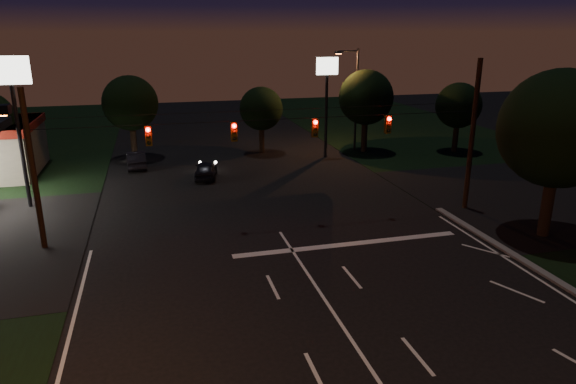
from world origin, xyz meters
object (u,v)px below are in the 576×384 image
object	(u,v)px
utility_pole_right	(464,208)
car_oncoming_a	(206,170)
car_oncoming_b	(136,159)
tree_right_near	(557,130)

from	to	relation	value
utility_pole_right	car_oncoming_a	distance (m)	18.34
utility_pole_right	car_oncoming_b	xyz separation A→B (m)	(-19.79, 15.38, 0.67)
car_oncoming_a	car_oncoming_b	bearing A→B (deg)	-31.07
tree_right_near	car_oncoming_a	bearing A→B (deg)	135.97
utility_pole_right	car_oncoming_b	size ratio (longest dim) A/B	2.23
car_oncoming_a	car_oncoming_b	distance (m)	6.76
tree_right_near	car_oncoming_b	xyz separation A→B (m)	(-21.31, 20.22, -5.01)
car_oncoming_b	tree_right_near	bearing A→B (deg)	133.26
car_oncoming_a	car_oncoming_b	world-z (taller)	car_oncoming_b
tree_right_near	car_oncoming_a	distance (m)	23.18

